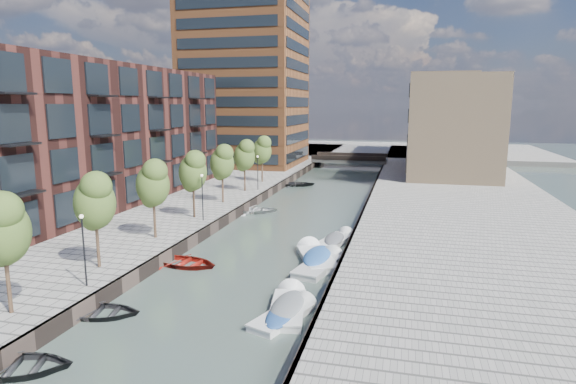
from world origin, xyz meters
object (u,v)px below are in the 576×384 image
at_px(sloop_0, 19,372).
at_px(motorboat_1, 288,306).
at_px(motorboat_0, 286,315).
at_px(tree_4, 222,161).
at_px(tree_5, 244,155).
at_px(sloop_3, 256,213).
at_px(car, 413,171).
at_px(tree_0, 2,227).
at_px(tree_3, 193,170).
at_px(bridge, 350,159).
at_px(motorboat_3, 316,257).
at_px(sloop_2, 186,266).
at_px(motorboat_2, 322,265).
at_px(sloop_4, 298,186).
at_px(tree_6, 262,149).
at_px(tree_2, 153,182).
at_px(tree_1, 95,200).
at_px(sloop_1, 101,316).
at_px(motorboat_4, 337,240).

relative_size(sloop_0, motorboat_1, 0.83).
bearing_deg(motorboat_0, tree_4, 118.72).
bearing_deg(tree_5, motorboat_0, -67.17).
xyz_separation_m(sloop_3, car, (15.86, 25.10, 1.63)).
height_order(tree_0, tree_5, same).
relative_size(tree_3, motorboat_0, 1.26).
xyz_separation_m(bridge, motorboat_0, (4.23, -63.24, -1.21)).
bearing_deg(motorboat_3, sloop_2, -158.06).
height_order(motorboat_1, motorboat_2, motorboat_2).
bearing_deg(sloop_3, sloop_0, 159.14).
relative_size(tree_0, sloop_4, 1.23).
bearing_deg(tree_4, tree_6, 90.00).
xyz_separation_m(motorboat_2, motorboat_3, (-0.69, 1.31, 0.13)).
distance_m(tree_6, sloop_2, 31.58).
bearing_deg(sloop_2, tree_2, 61.30).
bearing_deg(tree_2, sloop_3, 76.23).
height_order(tree_1, car, tree_1).
bearing_deg(sloop_3, tree_6, -5.70).
height_order(tree_5, sloop_4, tree_5).
height_order(bridge, tree_0, tree_0).
distance_m(sloop_2, motorboat_0, 10.86).
height_order(tree_2, motorboat_1, tree_2).
bearing_deg(car, sloop_2, -110.71).
xyz_separation_m(sloop_1, motorboat_2, (10.02, 10.61, 0.10)).
bearing_deg(sloop_1, sloop_2, -17.29).
bearing_deg(sloop_1, tree_1, 23.55).
bearing_deg(motorboat_1, sloop_0, -137.24).
bearing_deg(motorboat_4, sloop_3, 137.59).
distance_m(bridge, sloop_2, 57.08).
bearing_deg(tree_2, motorboat_3, 2.53).
bearing_deg(motorboat_0, motorboat_4, 88.04).
relative_size(bridge, tree_0, 2.18).
height_order(tree_3, motorboat_2, tree_3).
xyz_separation_m(bridge, sloop_0, (-5.40, -71.00, -1.39)).
bearing_deg(sloop_1, motorboat_3, -49.80).
bearing_deg(tree_0, tree_3, 90.00).
height_order(tree_3, tree_5, same).
bearing_deg(sloop_4, tree_1, 159.51).
bearing_deg(tree_5, tree_2, -90.00).
relative_size(tree_3, motorboat_3, 0.98).
relative_size(sloop_1, sloop_4, 0.87).
bearing_deg(tree_0, sloop_0, -44.06).
xyz_separation_m(tree_3, motorboat_0, (12.73, -16.24, -5.13)).
relative_size(bridge, sloop_4, 2.69).
distance_m(tree_3, tree_5, 14.00).
height_order(tree_6, motorboat_0, tree_6).
relative_size(sloop_4, car, 1.31).
relative_size(sloop_3, motorboat_0, 0.97).
xyz_separation_m(tree_5, motorboat_4, (13.23, -15.55, -5.12)).
bearing_deg(sloop_4, motorboat_2, -178.89).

